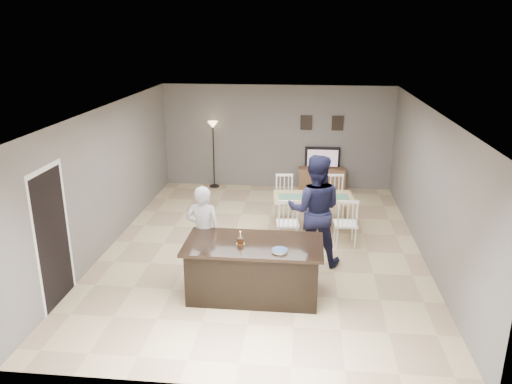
# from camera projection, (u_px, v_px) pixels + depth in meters

# --- Properties ---
(floor) EXTENTS (8.00, 8.00, 0.00)m
(floor) POSITION_uv_depth(u_px,v_px,m) (264.00, 248.00, 9.72)
(floor) COLOR #D1B786
(floor) RESTS_ON ground
(room_shell) EXTENTS (8.00, 8.00, 8.00)m
(room_shell) POSITION_uv_depth(u_px,v_px,m) (264.00, 164.00, 9.19)
(room_shell) COLOR slate
(room_shell) RESTS_ON floor
(kitchen_island) EXTENTS (2.15, 1.10, 0.90)m
(kitchen_island) POSITION_uv_depth(u_px,v_px,m) (254.00, 269.00, 7.88)
(kitchen_island) COLOR black
(kitchen_island) RESTS_ON floor
(tv_console) EXTENTS (1.20, 0.40, 0.60)m
(tv_console) POSITION_uv_depth(u_px,v_px,m) (322.00, 179.00, 13.07)
(tv_console) COLOR brown
(tv_console) RESTS_ON floor
(television) EXTENTS (0.91, 0.12, 0.53)m
(television) POSITION_uv_depth(u_px,v_px,m) (323.00, 158.00, 12.96)
(television) COLOR black
(television) RESTS_ON tv_console
(tv_screen_glow) EXTENTS (0.78, 0.00, 0.78)m
(tv_screen_glow) POSITION_uv_depth(u_px,v_px,m) (323.00, 158.00, 12.88)
(tv_screen_glow) COLOR #D95D18
(tv_screen_glow) RESTS_ON tv_console
(picture_frames) EXTENTS (1.10, 0.02, 0.38)m
(picture_frames) POSITION_uv_depth(u_px,v_px,m) (322.00, 123.00, 12.81)
(picture_frames) COLOR black
(picture_frames) RESTS_ON room_shell
(doorway) EXTENTS (0.00, 2.10, 2.65)m
(doorway) POSITION_uv_depth(u_px,v_px,m) (51.00, 226.00, 7.44)
(doorway) COLOR black
(doorway) RESTS_ON floor
(woman) EXTENTS (0.62, 0.43, 1.63)m
(woman) POSITION_uv_depth(u_px,v_px,m) (203.00, 232.00, 8.37)
(woman) COLOR #B5B6BA
(woman) RESTS_ON floor
(man) EXTENTS (1.01, 0.80, 2.02)m
(man) POSITION_uv_depth(u_px,v_px,m) (315.00, 210.00, 8.80)
(man) COLOR #171833
(man) RESTS_ON floor
(birthday_cake) EXTENTS (0.14, 0.14, 0.21)m
(birthday_cake) POSITION_uv_depth(u_px,v_px,m) (240.00, 241.00, 7.69)
(birthday_cake) COLOR gold
(birthday_cake) RESTS_ON kitchen_island
(plate_stack) EXTENTS (0.24, 0.24, 0.04)m
(plate_stack) POSITION_uv_depth(u_px,v_px,m) (280.00, 251.00, 7.42)
(plate_stack) COLOR white
(plate_stack) RESTS_ON kitchen_island
(dining_table) EXTENTS (1.71, 1.97, 1.00)m
(dining_table) POSITION_uv_depth(u_px,v_px,m) (313.00, 203.00, 10.30)
(dining_table) COLOR tan
(dining_table) RESTS_ON floor
(floor_lamp) EXTENTS (0.26, 0.26, 1.77)m
(floor_lamp) POSITION_uv_depth(u_px,v_px,m) (213.00, 137.00, 13.03)
(floor_lamp) COLOR black
(floor_lamp) RESTS_ON floor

